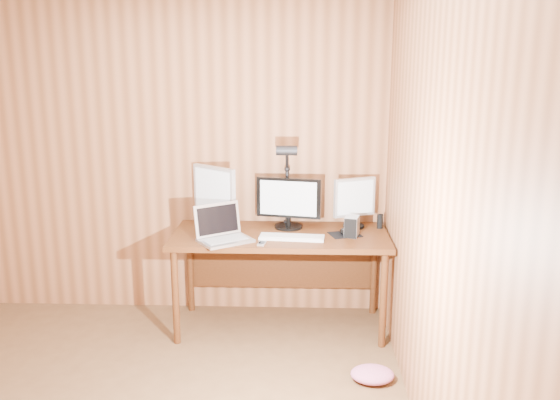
# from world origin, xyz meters

# --- Properties ---
(room_shell) EXTENTS (4.00, 4.00, 4.00)m
(room_shell) POSITION_xyz_m (0.00, 0.00, 1.25)
(room_shell) COLOR brown
(room_shell) RESTS_ON ground
(desk) EXTENTS (1.60, 0.70, 0.75)m
(desk) POSITION_xyz_m (0.93, 1.70, 0.63)
(desk) COLOR #4E2610
(desk) RESTS_ON floor
(monitor_center) EXTENTS (0.49, 0.22, 0.39)m
(monitor_center) POSITION_xyz_m (0.99, 1.79, 0.95)
(monitor_center) COLOR black
(monitor_center) RESTS_ON desk
(monitor_left) EXTENTS (0.35, 0.29, 0.47)m
(monitor_left) POSITION_xyz_m (0.42, 1.82, 1.00)
(monitor_left) COLOR black
(monitor_left) RESTS_ON desk
(monitor_right) EXTENTS (0.32, 0.17, 0.39)m
(monitor_right) POSITION_xyz_m (1.49, 1.82, 0.96)
(monitor_right) COLOR black
(monitor_right) RESTS_ON desk
(laptop) EXTENTS (0.45, 0.42, 0.25)m
(laptop) POSITION_xyz_m (0.52, 1.46, 0.81)
(laptop) COLOR silver
(laptop) RESTS_ON desk
(keyboard) EXTENTS (0.48, 0.18, 0.02)m
(keyboard) POSITION_xyz_m (1.02, 1.51, 0.76)
(keyboard) COLOR white
(keyboard) RESTS_ON desk
(mousepad) EXTENTS (0.26, 0.24, 0.00)m
(mousepad) POSITION_xyz_m (1.41, 1.62, 0.75)
(mousepad) COLOR black
(mousepad) RESTS_ON desk
(mouse) EXTENTS (0.09, 0.13, 0.04)m
(mouse) POSITION_xyz_m (1.41, 1.62, 0.77)
(mouse) COLOR black
(mouse) RESTS_ON mousepad
(hard_drive) EXTENTS (0.12, 0.16, 0.15)m
(hard_drive) POSITION_xyz_m (1.45, 1.59, 0.82)
(hard_drive) COLOR silver
(hard_drive) RESTS_ON desk
(phone) EXTENTS (0.06, 0.10, 0.01)m
(phone) POSITION_xyz_m (0.81, 1.37, 0.76)
(phone) COLOR silver
(phone) RESTS_ON desk
(speaker) EXTENTS (0.05, 0.05, 0.11)m
(speaker) POSITION_xyz_m (1.69, 1.81, 0.80)
(speaker) COLOR black
(speaker) RESTS_ON desk
(desk_lamp) EXTENTS (0.16, 0.22, 0.68)m
(desk_lamp) POSITION_xyz_m (0.97, 1.82, 1.17)
(desk_lamp) COLOR black
(desk_lamp) RESTS_ON desk
(fabric_pile) EXTENTS (0.30, 0.25, 0.09)m
(fabric_pile) POSITION_xyz_m (1.55, 0.87, 0.04)
(fabric_pile) COLOR #CB628E
(fabric_pile) RESTS_ON floor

